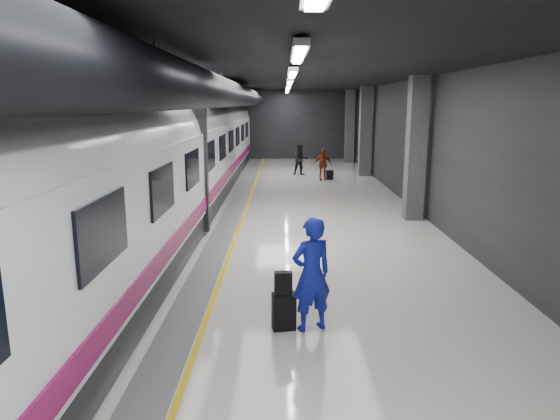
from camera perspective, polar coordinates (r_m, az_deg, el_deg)
ground at (r=14.24m, az=-1.15°, el=-2.80°), size 40.00×40.00×0.00m
platform_hall at (r=14.73m, az=-2.25°, el=11.61°), size 10.02×40.02×4.51m
train at (r=14.31m, az=-14.35°, el=5.34°), size 3.05×38.00×4.05m
traveler_main at (r=8.14m, az=3.62°, el=-7.35°), size 0.82×0.69×1.90m
suitcase_main at (r=8.36m, az=0.44°, el=-11.51°), size 0.41×0.30×0.62m
shoulder_bag at (r=8.16m, az=0.36°, el=-8.35°), size 0.30×0.18×0.38m
traveler_far_a at (r=26.02m, az=2.37°, el=5.80°), size 0.91×0.78×1.63m
traveler_far_b at (r=24.34m, az=4.89°, el=5.22°), size 0.94×0.47×1.54m
suitcase_far at (r=24.63m, az=5.70°, el=4.02°), size 0.36×0.29×0.46m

